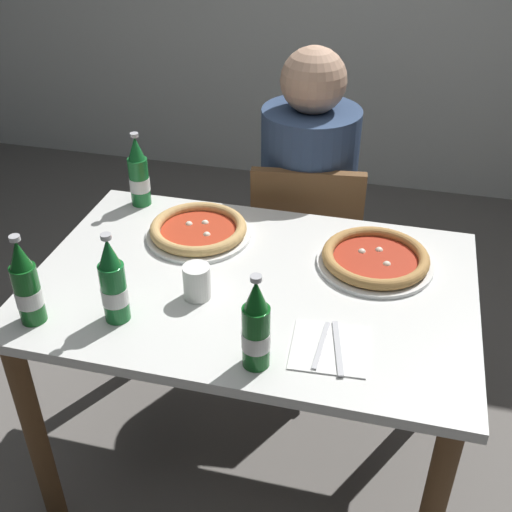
# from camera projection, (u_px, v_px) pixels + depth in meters

# --- Properties ---
(ground_plane) EXTENTS (8.00, 8.00, 0.00)m
(ground_plane) POSITION_uv_depth(u_px,v_px,m) (252.00, 461.00, 2.14)
(ground_plane) COLOR slate
(dining_table_main) EXTENTS (1.20, 0.80, 0.75)m
(dining_table_main) POSITION_uv_depth(u_px,v_px,m) (252.00, 314.00, 1.79)
(dining_table_main) COLOR silver
(dining_table_main) RESTS_ON ground_plane
(chair_behind_table) EXTENTS (0.45, 0.45, 0.85)m
(chair_behind_table) POSITION_uv_depth(u_px,v_px,m) (305.00, 248.00, 2.36)
(chair_behind_table) COLOR brown
(chair_behind_table) RESTS_ON ground_plane
(diner_seated) EXTENTS (0.34, 0.34, 1.21)m
(diner_seated) POSITION_uv_depth(u_px,v_px,m) (307.00, 218.00, 2.34)
(diner_seated) COLOR #2D3342
(diner_seated) RESTS_ON ground_plane
(pizza_margherita_near) EXTENTS (0.32, 0.32, 0.04)m
(pizza_margherita_near) POSITION_uv_depth(u_px,v_px,m) (198.00, 230.00, 1.91)
(pizza_margherita_near) COLOR white
(pizza_margherita_near) RESTS_ON dining_table_main
(pizza_marinara_far) EXTENTS (0.33, 0.33, 0.04)m
(pizza_marinara_far) POSITION_uv_depth(u_px,v_px,m) (375.00, 259.00, 1.78)
(pizza_marinara_far) COLOR white
(pizza_marinara_far) RESTS_ON dining_table_main
(beer_bottle_left) EXTENTS (0.07, 0.07, 0.25)m
(beer_bottle_left) POSITION_uv_depth(u_px,v_px,m) (139.00, 175.00, 2.03)
(beer_bottle_left) COLOR #196B2D
(beer_bottle_left) RESTS_ON dining_table_main
(beer_bottle_center) EXTENTS (0.07, 0.07, 0.25)m
(beer_bottle_center) POSITION_uv_depth(u_px,v_px,m) (113.00, 284.00, 1.54)
(beer_bottle_center) COLOR #196B2D
(beer_bottle_center) RESTS_ON dining_table_main
(beer_bottle_right) EXTENTS (0.07, 0.07, 0.25)m
(beer_bottle_right) POSITION_uv_depth(u_px,v_px,m) (27.00, 286.00, 1.53)
(beer_bottle_right) COLOR #14591E
(beer_bottle_right) RESTS_ON dining_table_main
(beer_bottle_extra) EXTENTS (0.07, 0.07, 0.25)m
(beer_bottle_extra) POSITION_uv_depth(u_px,v_px,m) (256.00, 329.00, 1.40)
(beer_bottle_extra) COLOR #14591E
(beer_bottle_extra) RESTS_ON dining_table_main
(napkin_with_cutlery) EXTENTS (0.19, 0.19, 0.01)m
(napkin_with_cutlery) POSITION_uv_depth(u_px,v_px,m) (330.00, 347.00, 1.50)
(napkin_with_cutlery) COLOR white
(napkin_with_cutlery) RESTS_ON dining_table_main
(paper_cup) EXTENTS (0.07, 0.07, 0.09)m
(paper_cup) POSITION_uv_depth(u_px,v_px,m) (197.00, 282.00, 1.64)
(paper_cup) COLOR white
(paper_cup) RESTS_ON dining_table_main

